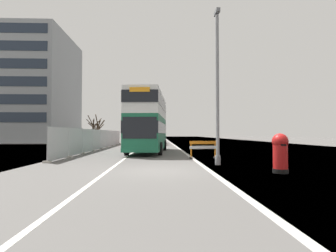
{
  "coord_description": "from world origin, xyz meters",
  "views": [
    {
      "loc": [
        0.02,
        -11.77,
        1.65
      ],
      "look_at": [
        0.71,
        7.35,
        2.2
      ],
      "focal_mm": 28.23,
      "sensor_mm": 36.0,
      "label": 1
    }
  ],
  "objects_px": {
    "red_pillar_postbox": "(280,151)",
    "car_receding_mid": "(159,138)",
    "roadworks_barrier": "(203,147)",
    "car_oncoming_near": "(156,137)",
    "double_decker_bus": "(148,122)",
    "lamppost_foreground": "(217,91)",
    "car_receding_far": "(137,137)"
  },
  "relations": [
    {
      "from": "double_decker_bus",
      "to": "roadworks_barrier",
      "type": "distance_m",
      "value": 7.24
    },
    {
      "from": "car_oncoming_near",
      "to": "double_decker_bus",
      "type": "bearing_deg",
      "value": -91.87
    },
    {
      "from": "double_decker_bus",
      "to": "roadworks_barrier",
      "type": "height_order",
      "value": "double_decker_bus"
    },
    {
      "from": "double_decker_bus",
      "to": "roadworks_barrier",
      "type": "relative_size",
      "value": 5.82
    },
    {
      "from": "double_decker_bus",
      "to": "car_oncoming_near",
      "type": "bearing_deg",
      "value": 88.13
    },
    {
      "from": "lamppost_foreground",
      "to": "car_oncoming_near",
      "type": "bearing_deg",
      "value": 97.95
    },
    {
      "from": "roadworks_barrier",
      "to": "car_receding_far",
      "type": "xyz_separation_m",
      "value": [
        -7.4,
        37.07,
        0.25
      ]
    },
    {
      "from": "double_decker_bus",
      "to": "car_receding_mid",
      "type": "relative_size",
      "value": 2.68
    },
    {
      "from": "lamppost_foreground",
      "to": "car_receding_mid",
      "type": "distance_m",
      "value": 31.48
    },
    {
      "from": "double_decker_bus",
      "to": "car_receding_mid",
      "type": "xyz_separation_m",
      "value": [
        0.91,
        21.73,
        -1.75
      ]
    },
    {
      "from": "double_decker_bus",
      "to": "roadworks_barrier",
      "type": "bearing_deg",
      "value": -56.3
    },
    {
      "from": "roadworks_barrier",
      "to": "double_decker_bus",
      "type": "bearing_deg",
      "value": 123.7
    },
    {
      "from": "car_oncoming_near",
      "to": "car_receding_far",
      "type": "height_order",
      "value": "car_oncoming_near"
    },
    {
      "from": "car_oncoming_near",
      "to": "car_receding_mid",
      "type": "distance_m",
      "value": 6.06
    },
    {
      "from": "car_oncoming_near",
      "to": "car_receding_mid",
      "type": "height_order",
      "value": "car_oncoming_near"
    },
    {
      "from": "red_pillar_postbox",
      "to": "car_receding_mid",
      "type": "relative_size",
      "value": 0.42
    },
    {
      "from": "roadworks_barrier",
      "to": "car_receding_mid",
      "type": "height_order",
      "value": "car_receding_mid"
    },
    {
      "from": "double_decker_bus",
      "to": "car_receding_mid",
      "type": "height_order",
      "value": "double_decker_bus"
    },
    {
      "from": "red_pillar_postbox",
      "to": "car_oncoming_near",
      "type": "height_order",
      "value": "car_oncoming_near"
    },
    {
      "from": "car_receding_mid",
      "to": "roadworks_barrier",
      "type": "bearing_deg",
      "value": -83.87
    },
    {
      "from": "red_pillar_postbox",
      "to": "car_receding_far",
      "type": "xyz_separation_m",
      "value": [
        -9.53,
        43.68,
        0.08
      ]
    },
    {
      "from": "car_oncoming_near",
      "to": "car_receding_mid",
      "type": "bearing_deg",
      "value": 86.23
    },
    {
      "from": "red_pillar_postbox",
      "to": "car_receding_mid",
      "type": "height_order",
      "value": "car_receding_mid"
    },
    {
      "from": "red_pillar_postbox",
      "to": "car_oncoming_near",
      "type": "xyz_separation_m",
      "value": [
        -5.49,
        28.09,
        0.18
      ]
    },
    {
      "from": "lamppost_foreground",
      "to": "car_oncoming_near",
      "type": "distance_m",
      "value": 25.54
    },
    {
      "from": "car_oncoming_near",
      "to": "car_receding_mid",
      "type": "xyz_separation_m",
      "value": [
        0.4,
        6.04,
        -0.15
      ]
    },
    {
      "from": "red_pillar_postbox",
      "to": "car_oncoming_near",
      "type": "bearing_deg",
      "value": 101.05
    },
    {
      "from": "red_pillar_postbox",
      "to": "car_receding_mid",
      "type": "xyz_separation_m",
      "value": [
        -5.09,
        34.13,
        0.03
      ]
    },
    {
      "from": "car_receding_mid",
      "to": "car_receding_far",
      "type": "height_order",
      "value": "car_receding_far"
    },
    {
      "from": "car_receding_far",
      "to": "red_pillar_postbox",
      "type": "bearing_deg",
      "value": -77.69
    },
    {
      "from": "roadworks_barrier",
      "to": "car_receding_far",
      "type": "distance_m",
      "value": 37.81
    },
    {
      "from": "roadworks_barrier",
      "to": "car_receding_far",
      "type": "height_order",
      "value": "car_receding_far"
    }
  ]
}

